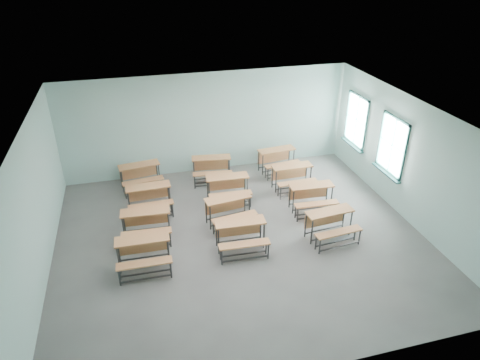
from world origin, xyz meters
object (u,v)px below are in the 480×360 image
object	(u,v)px
desk_unit_r1c2	(312,195)
desk_unit_r2c2	(293,174)
desk_unit_r1c0	(146,221)
desk_unit_r3c2	(278,157)
desk_unit_r2c0	(149,196)
desk_unit_r1c1	(229,207)
desk_unit_r0c2	(331,221)
desk_unit_r0c0	(143,250)
desk_unit_r3c1	(212,166)
desk_unit_r2c1	(228,185)
desk_unit_r3c0	(140,173)
desk_unit_r0c1	(241,232)

from	to	relation	value
desk_unit_r1c2	desk_unit_r2c2	world-z (taller)	same
desk_unit_r1c0	desk_unit_r3c2	xyz separation A→B (m)	(4.35, 2.63, 0.00)
desk_unit_r1c0	desk_unit_r2c0	bearing A→B (deg)	85.75
desk_unit_r1c1	desk_unit_r2c0	distance (m)	2.28
desk_unit_r2c2	desk_unit_r1c2	bearing A→B (deg)	-86.75
desk_unit_r0c2	desk_unit_r2c2	world-z (taller)	same
desk_unit_r2c2	desk_unit_r3c2	size ratio (longest dim) A/B	0.94
desk_unit_r0c0	desk_unit_r3c2	bearing A→B (deg)	41.43
desk_unit_r1c1	desk_unit_r3c1	xyz separation A→B (m)	(0.04, 2.48, 0.00)
desk_unit_r3c2	desk_unit_r2c2	bearing A→B (deg)	-93.94
desk_unit_r1c1	desk_unit_r2c1	xyz separation A→B (m)	(0.24, 1.14, 0.00)
desk_unit_r1c2	desk_unit_r1c1	bearing A→B (deg)	-175.06
desk_unit_r1c1	desk_unit_r3c0	world-z (taller)	same
desk_unit_r2c0	desk_unit_r2c1	bearing A→B (deg)	-1.84
desk_unit_r0c0	desk_unit_r3c0	xyz separation A→B (m)	(0.15, 3.79, 0.00)
desk_unit_r2c2	desk_unit_r3c0	world-z (taller)	same
desk_unit_r0c2	desk_unit_r2c2	bearing A→B (deg)	84.68
desk_unit_r1c1	desk_unit_r2c1	bearing A→B (deg)	70.50
desk_unit_r0c2	desk_unit_r1c0	size ratio (longest dim) A/B	1.02
desk_unit_r2c2	desk_unit_r3c0	bearing A→B (deg)	163.68
desk_unit_r1c2	desk_unit_r2c1	bearing A→B (deg)	156.23
desk_unit_r0c0	desk_unit_r3c1	xyz separation A→B (m)	(2.31, 3.73, 0.00)
desk_unit_r2c2	desk_unit_r0c0	bearing A→B (deg)	-151.19
desk_unit_r1c0	desk_unit_r3c1	size ratio (longest dim) A/B	0.96
desk_unit_r3c2	desk_unit_r1c1	bearing A→B (deg)	-137.28
desk_unit_r1c2	desk_unit_r2c0	world-z (taller)	same
desk_unit_r1c1	desk_unit_r3c1	distance (m)	2.49
desk_unit_r0c0	desk_unit_r2c2	size ratio (longest dim) A/B	1.01
desk_unit_r2c2	desk_unit_r3c0	distance (m)	4.56
desk_unit_r0c1	desk_unit_r2c1	xyz separation A→B (m)	(0.23, 2.29, 0.00)
desk_unit_r2c2	desk_unit_r2c0	bearing A→B (deg)	-178.40
desk_unit_r0c1	desk_unit_r1c2	size ratio (longest dim) A/B	0.99
desk_unit_r0c2	desk_unit_r2c1	bearing A→B (deg)	124.63
desk_unit_r0c0	desk_unit_r0c1	bearing A→B (deg)	3.82
desk_unit_r1c0	desk_unit_r0c2	bearing A→B (deg)	-11.31
desk_unit_r1c2	desk_unit_r2c2	size ratio (longest dim) A/B	1.03
desk_unit_r1c1	desk_unit_r1c2	bearing A→B (deg)	-6.37
desk_unit_r2c1	desk_unit_r3c2	xyz separation A→B (m)	(1.98, 1.39, 0.00)
desk_unit_r1c1	desk_unit_r3c2	size ratio (longest dim) A/B	1.02
desk_unit_r3c0	desk_unit_r1c2	bearing A→B (deg)	-36.86
desk_unit_r0c0	desk_unit_r1c2	size ratio (longest dim) A/B	0.98
desk_unit_r0c0	desk_unit_r2c0	world-z (taller)	same
desk_unit_r0c2	desk_unit_r1c1	distance (m)	2.60
desk_unit_r1c0	desk_unit_r3c0	distance (m)	2.65
desk_unit_r1c0	desk_unit_r0c0	bearing A→B (deg)	-93.30
desk_unit_r0c1	desk_unit_r1c0	distance (m)	2.39
desk_unit_r2c0	desk_unit_r3c1	xyz separation A→B (m)	(2.00, 1.33, 0.00)
desk_unit_r0c2	desk_unit_r1c0	distance (m)	4.56
desk_unit_r2c2	desk_unit_r1c1	bearing A→B (deg)	-150.52
desk_unit_r1c1	desk_unit_r2c0	world-z (taller)	same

